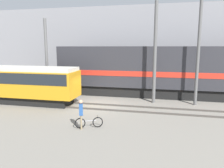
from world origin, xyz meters
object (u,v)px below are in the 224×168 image
person (81,111)px  utility_pole_left (47,59)px  utility_pole_right (198,52)px  streetcar (21,82)px  freight_locomotive (157,71)px  bicycle (89,123)px  utility_pole_center (155,53)px

person → utility_pole_left: bearing=130.2°
utility_pole_right → person: bearing=-135.2°
streetcar → utility_pole_left: bearing=67.7°
streetcar → freight_locomotive: bearing=24.6°
person → streetcar: bearing=146.9°
bicycle → person: size_ratio=0.90×
freight_locomotive → person: (-4.09, -9.98, -1.47)m
bicycle → utility_pole_left: (-6.60, 7.06, 3.41)m
person → freight_locomotive: bearing=67.7°
freight_locomotive → bicycle: freight_locomotive is taller
person → utility_pole_right: bearing=44.8°
person → utility_pole_center: (3.95, 7.36, 3.20)m
person → utility_pole_right: utility_pole_right is taller
utility_pole_left → utility_pole_center: 10.18m
utility_pole_left → utility_pole_center: utility_pole_center is taller
utility_pole_left → utility_pole_right: size_ratio=0.84×
utility_pole_center → utility_pole_right: (3.46, 0.00, 0.17)m
bicycle → utility_pole_left: 10.25m
freight_locomotive → bicycle: bearing=-111.0°
bicycle → person: (-0.38, -0.31, 0.77)m
utility_pole_left → utility_pole_right: 13.65m
utility_pole_left → freight_locomotive: bearing=14.2°
bicycle → utility_pole_right: (7.03, 7.06, 4.15)m
utility_pole_left → utility_pole_center: size_ratio=0.87×
person → utility_pole_left: 10.00m
freight_locomotive → utility_pole_center: 3.14m
freight_locomotive → utility_pole_center: bearing=-93.1°
bicycle → utility_pole_center: (3.57, 7.06, 3.97)m
streetcar → utility_pole_right: size_ratio=1.13×
utility_pole_left → bicycle: bearing=-46.9°
utility_pole_right → streetcar: bearing=-169.9°
bicycle → freight_locomotive: bearing=69.0°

